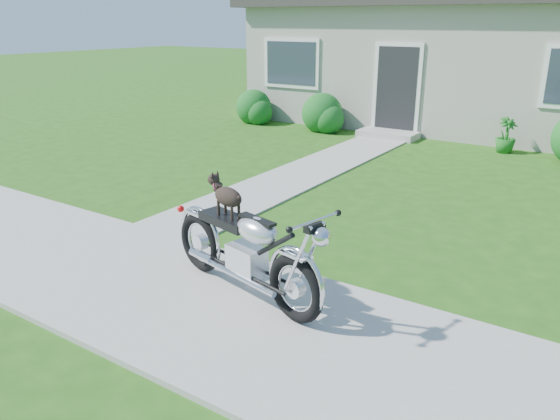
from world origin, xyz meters
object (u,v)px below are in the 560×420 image
(potted_plant_left, at_px, (317,116))
(motorcycle_with_dog, at_px, (245,248))
(house, at_px, (497,41))
(potted_plant_right, at_px, (506,135))

(potted_plant_left, height_order, motorcycle_with_dog, motorcycle_with_dog)
(house, bearing_deg, potted_plant_right, -70.89)
(house, xyz_separation_m, potted_plant_right, (1.19, -3.44, -1.78))
(potted_plant_right, height_order, motorcycle_with_dog, motorcycle_with_dog)
(house, height_order, potted_plant_left, house)
(house, distance_m, potted_plant_left, 5.18)
(house, distance_m, motorcycle_with_dog, 11.79)
(house, height_order, motorcycle_with_dog, house)
(house, xyz_separation_m, motorcycle_with_dog, (0.46, -11.67, -1.60))
(potted_plant_left, relative_size, motorcycle_with_dog, 0.31)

